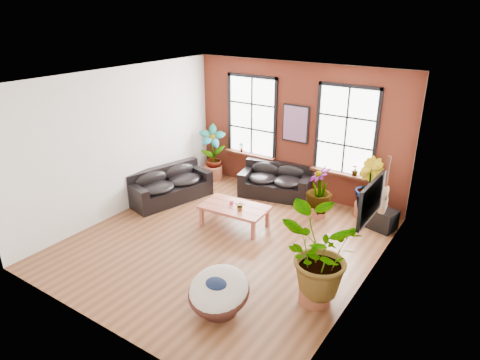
# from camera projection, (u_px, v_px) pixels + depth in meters

# --- Properties ---
(room) EXTENTS (6.04, 6.54, 3.54)m
(room) POSITION_uv_depth(u_px,v_px,m) (228.00, 165.00, 8.77)
(room) COLOR brown
(room) RESTS_ON ground
(sofa_back) EXTENTS (2.02, 1.31, 0.85)m
(sofa_back) POSITION_uv_depth(u_px,v_px,m) (276.00, 182.00, 11.49)
(sofa_back) COLOR black
(sofa_back) RESTS_ON ground
(sofa_left) EXTENTS (1.42, 2.31, 0.85)m
(sofa_left) POSITION_uv_depth(u_px,v_px,m) (169.00, 186.00, 11.23)
(sofa_left) COLOR black
(sofa_left) RESTS_ON ground
(coffee_table) EXTENTS (1.60, 0.99, 0.59)m
(coffee_table) POSITION_uv_depth(u_px,v_px,m) (234.00, 208.00, 9.85)
(coffee_table) COLOR brown
(coffee_table) RESTS_ON ground
(papasan_chair) EXTENTS (1.14, 1.15, 0.78)m
(papasan_chair) POSITION_uv_depth(u_px,v_px,m) (219.00, 291.00, 7.04)
(papasan_chair) COLOR #3B1B15
(papasan_chair) RESTS_ON ground
(poster) EXTENTS (0.74, 0.06, 0.98)m
(poster) POSITION_uv_depth(u_px,v_px,m) (296.00, 124.00, 11.03)
(poster) COLOR black
(poster) RESTS_ON room
(tv_wall_unit) EXTENTS (0.13, 1.86, 1.20)m
(tv_wall_unit) POSITION_uv_depth(u_px,v_px,m) (375.00, 199.00, 7.68)
(tv_wall_unit) COLOR black
(tv_wall_unit) RESTS_ON room
(media_box) EXTENTS (0.67, 0.60, 0.48)m
(media_box) POSITION_uv_depth(u_px,v_px,m) (382.00, 219.00, 9.78)
(media_box) COLOR black
(media_box) RESTS_ON ground
(pot_back_left) EXTENTS (0.74, 0.74, 0.41)m
(pot_back_left) POSITION_uv_depth(u_px,v_px,m) (213.00, 172.00, 12.63)
(pot_back_left) COLOR brown
(pot_back_left) RESTS_ON ground
(pot_back_right) EXTENTS (0.51, 0.51, 0.36)m
(pot_back_right) POSITION_uv_depth(u_px,v_px,m) (364.00, 210.00, 10.37)
(pot_back_right) COLOR brown
(pot_back_right) RESTS_ON ground
(pot_right_wall) EXTENTS (0.61, 0.61, 0.41)m
(pot_right_wall) POSITION_uv_depth(u_px,v_px,m) (315.00, 291.00, 7.37)
(pot_right_wall) COLOR brown
(pot_right_wall) RESTS_ON ground
(pot_mid) EXTENTS (0.52, 0.52, 0.35)m
(pot_mid) POSITION_uv_depth(u_px,v_px,m) (316.00, 209.00, 10.43)
(pot_mid) COLOR brown
(pot_mid) RESTS_ON ground
(floor_plant_back_left) EXTENTS (0.94, 0.87, 1.48)m
(floor_plant_back_left) POSITION_uv_depth(u_px,v_px,m) (213.00, 150.00, 12.38)
(floor_plant_back_left) COLOR #164E14
(floor_plant_back_left) RESTS_ON ground
(floor_plant_back_right) EXTENTS (0.91, 0.95, 1.34)m
(floor_plant_back_right) POSITION_uv_depth(u_px,v_px,m) (368.00, 186.00, 10.11)
(floor_plant_back_right) COLOR #164E14
(floor_plant_back_right) RESTS_ON ground
(floor_plant_right_wall) EXTENTS (1.56, 1.42, 1.50)m
(floor_plant_right_wall) POSITION_uv_depth(u_px,v_px,m) (316.00, 255.00, 7.12)
(floor_plant_right_wall) COLOR #164E14
(floor_plant_right_wall) RESTS_ON ground
(floor_plant_mid) EXTENTS (0.86, 0.86, 1.13)m
(floor_plant_mid) POSITION_uv_depth(u_px,v_px,m) (319.00, 189.00, 10.21)
(floor_plant_mid) COLOR #164E14
(floor_plant_mid) RESTS_ON ground
(table_plant) EXTENTS (0.27, 0.25, 0.23)m
(table_plant) POSITION_uv_depth(u_px,v_px,m) (240.00, 206.00, 9.58)
(table_plant) COLOR #164E14
(table_plant) RESTS_ON coffee_table
(sill_plant_left) EXTENTS (0.17, 0.17, 0.27)m
(sill_plant_left) POSITION_uv_depth(u_px,v_px,m) (241.00, 147.00, 12.19)
(sill_plant_left) COLOR #164E14
(sill_plant_left) RESTS_ON room
(sill_plant_right) EXTENTS (0.19, 0.19, 0.27)m
(sill_plant_right) POSITION_uv_depth(u_px,v_px,m) (355.00, 170.00, 10.46)
(sill_plant_right) COLOR #164E14
(sill_plant_right) RESTS_ON room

